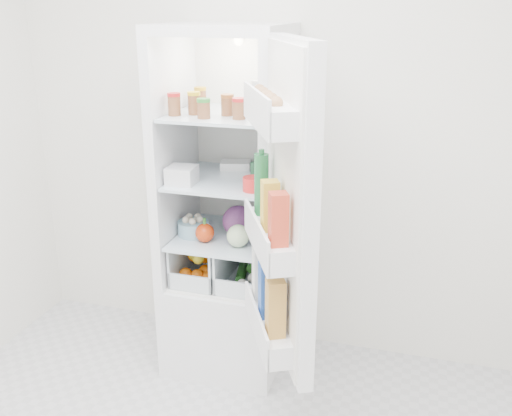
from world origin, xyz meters
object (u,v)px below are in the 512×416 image
(refrigerator, at_px, (231,245))
(mushroom_bowl, at_px, (193,228))
(red_cabbage, at_px, (238,221))
(fridge_door, at_px, (284,216))

(refrigerator, bearing_deg, mushroom_bowl, -146.35)
(red_cabbage, bearing_deg, mushroom_bowl, -166.08)
(mushroom_bowl, bearing_deg, red_cabbage, 13.92)
(refrigerator, bearing_deg, red_cabbage, -40.96)
(refrigerator, xyz_separation_m, red_cabbage, (0.06, -0.05, 0.16))
(refrigerator, height_order, mushroom_bowl, refrigerator)
(red_cabbage, relative_size, mushroom_bowl, 1.00)
(refrigerator, height_order, red_cabbage, refrigerator)
(refrigerator, relative_size, red_cabbage, 11.11)
(fridge_door, bearing_deg, refrigerator, 8.98)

